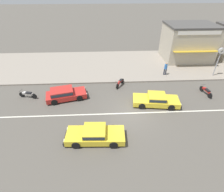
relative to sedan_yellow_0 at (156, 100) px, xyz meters
The scene contains 12 objects.
ground_plane 2.90m from the sedan_yellow_0, 154.95° to the right, with size 160.00×160.00×0.00m, color #544F47.
lane_centre_stripe 2.90m from the sedan_yellow_0, 154.95° to the right, with size 50.40×0.14×0.01m, color silver.
kerb_strip 9.60m from the sedan_yellow_0, 105.65° to the left, with size 68.00×10.00×0.15m, color gray.
sedan_yellow_0 is the anchor object (origin of this frame).
hatchback_red_3 8.85m from the sedan_yellow_0, behind, with size 4.20×2.51×1.10m.
sedan_yellow_4 6.95m from the sedan_yellow_0, 143.90° to the right, with size 4.43×1.92×1.06m.
motorcycle_0 5.73m from the sedan_yellow_0, 14.59° to the left, with size 0.58×1.88×0.80m.
motorcycle_1 4.74m from the sedan_yellow_0, 130.87° to the left, with size 1.07×1.66×0.80m.
motorcycle_2 12.60m from the sedan_yellow_0, behind, with size 1.87×0.73×0.80m.
street_clock 10.17m from the sedan_yellow_0, 32.07° to the left, with size 0.69×0.22×3.41m.
pedestrian_near_clock 6.31m from the sedan_yellow_0, 65.75° to the left, with size 0.34×0.34×1.58m.
shopfront_mid_block 12.98m from the sedan_yellow_0, 56.84° to the left, with size 6.52×5.78×4.82m.
Camera 1 is at (-2.24, -11.91, 9.99)m, focal length 28.00 mm.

